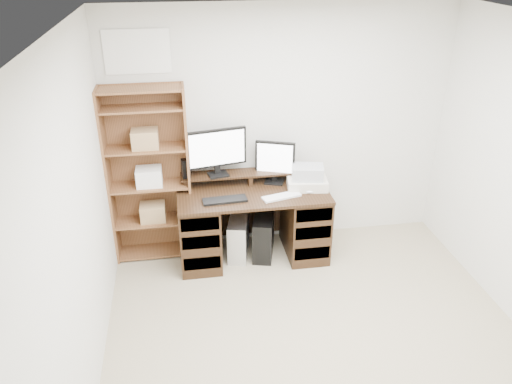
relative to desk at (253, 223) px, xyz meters
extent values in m
cube|color=tan|center=(0.34, -1.64, -0.40)|extent=(3.50, 4.00, 0.02)
cube|color=white|center=(0.34, -1.64, 2.12)|extent=(3.50, 4.00, 0.02)
cube|color=silver|center=(0.34, 0.37, 0.86)|extent=(3.50, 0.02, 2.50)
cube|color=silver|center=(-1.42, -1.64, 0.86)|extent=(0.02, 4.00, 2.50)
cube|color=white|center=(-1.01, 0.35, 1.69)|extent=(0.60, 0.01, 0.40)
cube|color=black|center=(0.00, -0.01, 0.35)|extent=(1.50, 0.70, 0.03)
cube|color=black|center=(-0.55, -0.01, -0.03)|extent=(0.40, 0.66, 0.72)
cube|color=black|center=(0.55, -0.01, -0.03)|extent=(0.40, 0.66, 0.72)
cube|color=black|center=(0.00, 0.32, 0.01)|extent=(1.48, 0.02, 0.65)
cube|color=black|center=(-0.55, -0.34, -0.21)|extent=(0.36, 0.01, 0.14)
cube|color=black|center=(-0.55, -0.34, 0.03)|extent=(0.36, 0.01, 0.14)
cube|color=black|center=(-0.55, -0.34, 0.23)|extent=(0.36, 0.01, 0.14)
cube|color=black|center=(0.55, -0.34, -0.21)|extent=(0.36, 0.01, 0.14)
cube|color=black|center=(0.55, -0.34, 0.03)|extent=(0.36, 0.01, 0.14)
cube|color=black|center=(0.55, -0.34, 0.23)|extent=(0.36, 0.01, 0.14)
cube|color=black|center=(-0.65, 0.21, 0.41)|extent=(0.04, 0.20, 0.10)
cube|color=black|center=(0.00, 0.21, 0.41)|extent=(0.04, 0.20, 0.10)
cube|color=black|center=(0.65, 0.21, 0.41)|extent=(0.04, 0.20, 0.10)
cube|color=black|center=(0.00, 0.21, 0.47)|extent=(1.40, 0.22, 0.02)
cube|color=black|center=(-0.32, 0.18, 0.49)|extent=(0.22, 0.19, 0.02)
cube|color=black|center=(-0.33, 0.20, 0.55)|extent=(0.06, 0.04, 0.11)
cube|color=black|center=(-0.33, 0.20, 0.77)|extent=(0.60, 0.15, 0.38)
cube|color=white|center=(-0.32, 0.18, 0.77)|extent=(0.55, 0.11, 0.34)
cube|color=black|center=(0.25, 0.17, 0.37)|extent=(0.23, 0.20, 0.02)
cube|color=black|center=(0.26, 0.19, 0.43)|extent=(0.06, 0.05, 0.11)
cube|color=black|center=(0.26, 0.19, 0.63)|extent=(0.39, 0.17, 0.35)
cube|color=white|center=(0.25, 0.17, 0.63)|extent=(0.34, 0.13, 0.31)
cube|color=black|center=(-0.64, 0.18, 0.58)|extent=(0.09, 0.09, 0.19)
cube|color=black|center=(-0.29, -0.16, 0.37)|extent=(0.43, 0.17, 0.02)
cube|color=silver|center=(0.26, -0.17, 0.37)|extent=(0.40, 0.21, 0.02)
ellipsoid|color=silver|center=(0.55, -0.12, 0.38)|extent=(0.09, 0.07, 0.04)
cube|color=beige|center=(0.56, 0.01, 0.41)|extent=(0.43, 0.34, 0.10)
cube|color=#A1A6AC|center=(0.56, 0.01, 0.53)|extent=(0.35, 0.28, 0.13)
cube|color=silver|center=(-0.15, 0.02, -0.18)|extent=(0.28, 0.46, 0.42)
cube|color=black|center=(0.11, 0.00, -0.16)|extent=(0.30, 0.49, 0.45)
cube|color=#19FF33|center=(0.06, -0.22, -0.07)|extent=(0.01, 0.01, 0.01)
cube|color=brown|center=(-1.39, 0.19, 0.51)|extent=(0.02, 0.30, 1.80)
cube|color=brown|center=(-0.62, 0.19, 0.51)|extent=(0.02, 0.30, 1.80)
cube|color=brown|center=(-1.01, 0.33, 0.51)|extent=(0.80, 0.01, 1.80)
cube|color=brown|center=(-1.01, 0.19, -0.36)|extent=(0.75, 0.28, 0.02)
cube|color=brown|center=(-1.01, 0.19, 0.01)|extent=(0.75, 0.28, 0.02)
cube|color=brown|center=(-1.01, 0.19, 0.41)|extent=(0.75, 0.28, 0.02)
cube|color=brown|center=(-1.01, 0.19, 0.81)|extent=(0.75, 0.28, 0.02)
cube|color=brown|center=(-1.01, 0.19, 1.21)|extent=(0.75, 0.28, 0.02)
cube|color=brown|center=(-1.01, 0.19, 1.39)|extent=(0.75, 0.28, 0.02)
cube|color=#A07F54|center=(-1.01, 0.19, 0.11)|extent=(0.25, 0.20, 0.18)
cube|color=white|center=(-1.01, 0.19, 0.51)|extent=(0.25, 0.20, 0.18)
cube|color=#A07F54|center=(-1.01, 0.19, 0.91)|extent=(0.25, 0.20, 0.18)
camera|label=1|loc=(-0.66, -4.38, 2.60)|focal=35.00mm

